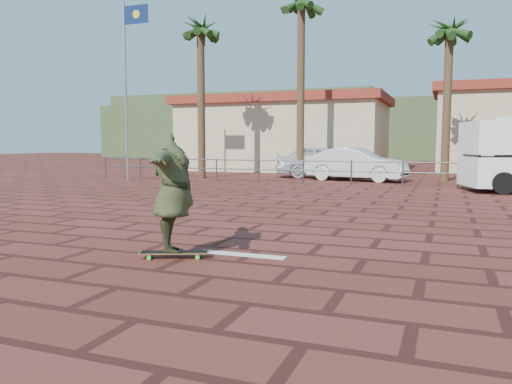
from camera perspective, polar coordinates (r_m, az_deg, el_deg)
ground at (r=9.02m, az=-2.85°, el=-5.23°), size 120.00×120.00×0.00m
paint_stripe at (r=7.67m, az=-1.67°, el=-7.15°), size 1.40×0.22×0.01m
guardrail at (r=20.45m, az=10.85°, el=2.69°), size 24.06×0.06×1.00m
flagpole at (r=23.55m, az=-14.45°, el=12.64°), size 1.30×0.10×8.00m
palm_far_left at (r=24.82m, az=-6.36°, el=17.55°), size 2.40×2.40×8.25m
palm_left at (r=24.82m, az=5.21°, el=20.22°), size 2.40×2.40×9.45m
palm_center at (r=24.06m, az=21.26°, el=16.44°), size 2.40×2.40×7.75m
building_west at (r=31.60m, az=3.32°, el=6.69°), size 12.60×7.60×4.50m
hill_front at (r=58.23m, az=17.55°, el=6.67°), size 70.00×18.00×6.00m
hill_back at (r=69.06m, az=-0.81°, el=7.56°), size 35.00×14.00×8.00m
longboard at (r=7.52m, az=-9.36°, el=-6.87°), size 1.02×0.62×0.10m
skateboarder at (r=7.38m, az=-9.47°, el=-0.09°), size 1.38×2.21×1.75m
car_silver at (r=24.79m, az=7.59°, el=3.49°), size 4.98×3.32×1.58m
car_white at (r=22.80m, az=11.37°, el=3.11°), size 4.66×2.31×1.47m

